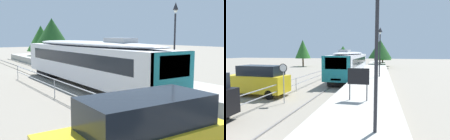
% 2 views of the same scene
% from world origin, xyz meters
% --- Properties ---
extents(ground_plane, '(160.00, 160.00, 0.00)m').
position_xyz_m(ground_plane, '(-3.00, 22.00, 0.00)').
color(ground_plane, gray).
extents(track_rails, '(3.20, 60.00, 0.14)m').
position_xyz_m(track_rails, '(0.00, 22.00, 0.03)').
color(track_rails, gray).
rests_on(track_rails, ground).
extents(commuter_train, '(2.82, 18.34, 3.74)m').
position_xyz_m(commuter_train, '(0.00, 22.75, 2.14)').
color(commuter_train, silver).
rests_on(commuter_train, track_rails).
extents(station_platform, '(3.90, 60.00, 0.90)m').
position_xyz_m(station_platform, '(3.25, 22.00, 0.45)').
color(station_platform, '#A8A59E').
rests_on(station_platform, ground).
extents(platform_lamp_mid_platform, '(0.34, 0.34, 5.35)m').
position_xyz_m(platform_lamp_mid_platform, '(4.04, 17.50, 4.62)').
color(platform_lamp_mid_platform, '#232328').
rests_on(platform_lamp_mid_platform, station_platform).
extents(carpark_fence, '(0.06, 36.06, 1.25)m').
position_xyz_m(carpark_fence, '(-3.30, 12.00, 0.91)').
color(carpark_fence, '#9EA0A5').
rests_on(carpark_fence, ground).
extents(tree_behind_station_far, '(5.17, 5.17, 6.39)m').
position_xyz_m(tree_behind_station_far, '(3.94, 39.66, 4.28)').
color(tree_behind_station_far, brown).
rests_on(tree_behind_station_far, ground).
extents(tree_distant_left, '(4.43, 4.43, 5.61)m').
position_xyz_m(tree_distant_left, '(4.58, 46.00, 3.61)').
color(tree_distant_left, brown).
rests_on(tree_distant_left, ground).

